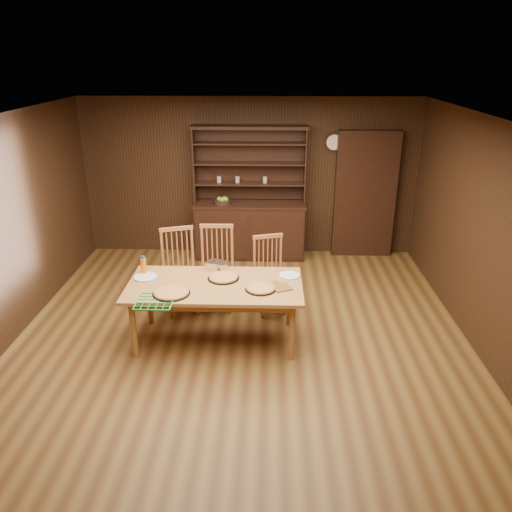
{
  "coord_description": "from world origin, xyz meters",
  "views": [
    {
      "loc": [
        0.32,
        -5.15,
        3.25
      ],
      "look_at": [
        0.17,
        0.4,
        0.96
      ],
      "focal_mm": 35.0,
      "sensor_mm": 36.0,
      "label": 1
    }
  ],
  "objects_px": {
    "china_hutch": "(250,223)",
    "dining_table": "(215,290)",
    "chair_right": "(270,271)",
    "chair_center": "(217,264)",
    "chair_left": "(180,267)",
    "juice_bottle": "(143,265)"
  },
  "relations": [
    {
      "from": "chair_left",
      "to": "chair_center",
      "type": "relative_size",
      "value": 0.99
    },
    {
      "from": "dining_table",
      "to": "chair_center",
      "type": "height_order",
      "value": "chair_center"
    },
    {
      "from": "china_hutch",
      "to": "dining_table",
      "type": "bearing_deg",
      "value": -96.31
    },
    {
      "from": "chair_center",
      "to": "juice_bottle",
      "type": "relative_size",
      "value": 4.99
    },
    {
      "from": "dining_table",
      "to": "chair_center",
      "type": "xyz_separation_m",
      "value": [
        -0.07,
        0.9,
        -0.07
      ]
    },
    {
      "from": "chair_center",
      "to": "chair_right",
      "type": "xyz_separation_m",
      "value": [
        0.71,
        -0.08,
        -0.06
      ]
    },
    {
      "from": "china_hutch",
      "to": "dining_table",
      "type": "height_order",
      "value": "china_hutch"
    },
    {
      "from": "dining_table",
      "to": "chair_right",
      "type": "height_order",
      "value": "chair_right"
    },
    {
      "from": "chair_center",
      "to": "chair_left",
      "type": "bearing_deg",
      "value": -168.99
    },
    {
      "from": "dining_table",
      "to": "juice_bottle",
      "type": "distance_m",
      "value": 0.95
    },
    {
      "from": "chair_right",
      "to": "juice_bottle",
      "type": "xyz_separation_m",
      "value": [
        -1.52,
        -0.55,
        0.31
      ]
    },
    {
      "from": "china_hutch",
      "to": "juice_bottle",
      "type": "distance_m",
      "value": 2.71
    },
    {
      "from": "dining_table",
      "to": "chair_right",
      "type": "distance_m",
      "value": 1.05
    },
    {
      "from": "chair_left",
      "to": "chair_center",
      "type": "height_order",
      "value": "chair_center"
    },
    {
      "from": "dining_table",
      "to": "juice_bottle",
      "type": "xyz_separation_m",
      "value": [
        -0.89,
        0.27,
        0.18
      ]
    },
    {
      "from": "chair_right",
      "to": "chair_center",
      "type": "bearing_deg",
      "value": 156.95
    },
    {
      "from": "chair_right",
      "to": "china_hutch",
      "type": "bearing_deg",
      "value": 83.89
    },
    {
      "from": "chair_left",
      "to": "chair_right",
      "type": "height_order",
      "value": "chair_left"
    },
    {
      "from": "china_hutch",
      "to": "chair_right",
      "type": "distance_m",
      "value": 1.91
    },
    {
      "from": "chair_left",
      "to": "juice_bottle",
      "type": "relative_size",
      "value": 4.96
    },
    {
      "from": "chair_left",
      "to": "chair_center",
      "type": "bearing_deg",
      "value": -6.49
    },
    {
      "from": "china_hutch",
      "to": "dining_table",
      "type": "distance_m",
      "value": 2.71
    }
  ]
}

